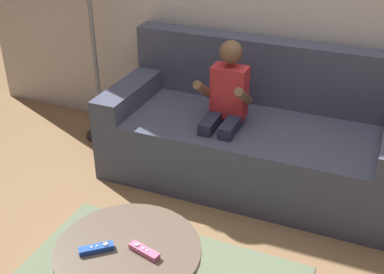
# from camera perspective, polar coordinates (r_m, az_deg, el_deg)

# --- Properties ---
(couch) EXTENTS (1.84, 0.80, 0.83)m
(couch) POSITION_cam_1_polar(r_m,az_deg,el_deg) (3.15, 7.25, 0.17)
(couch) COLOR #474C60
(couch) RESTS_ON ground
(person_seated_on_couch) EXTENTS (0.30, 0.36, 0.91)m
(person_seated_on_couch) POSITION_cam_1_polar(r_m,az_deg,el_deg) (2.93, 3.75, 3.34)
(person_seated_on_couch) COLOR #282D47
(person_seated_on_couch) RESTS_ON ground
(coffee_table) EXTENTS (0.60, 0.60, 0.42)m
(coffee_table) POSITION_cam_1_polar(r_m,az_deg,el_deg) (2.11, -7.30, -13.33)
(coffee_table) COLOR brown
(coffee_table) RESTS_ON ground
(game_remote_pink_near_edge) EXTENTS (0.14, 0.07, 0.03)m
(game_remote_pink_near_edge) POSITION_cam_1_polar(r_m,az_deg,el_deg) (2.05, -5.54, -12.94)
(game_remote_pink_near_edge) COLOR pink
(game_remote_pink_near_edge) RESTS_ON coffee_table
(game_remote_blue_center) EXTENTS (0.13, 0.12, 0.03)m
(game_remote_blue_center) POSITION_cam_1_polar(r_m,az_deg,el_deg) (2.08, -10.95, -12.50)
(game_remote_blue_center) COLOR blue
(game_remote_blue_center) RESTS_ON coffee_table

